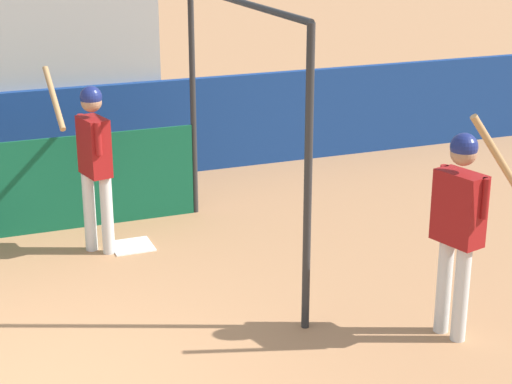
{
  "coord_description": "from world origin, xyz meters",
  "views": [
    {
      "loc": [
        -0.28,
        -5.82,
        3.59
      ],
      "look_at": [
        2.51,
        1.3,
        1.0
      ],
      "focal_mm": 60.0,
      "sensor_mm": 36.0,
      "label": 1
    }
  ],
  "objects": [
    {
      "name": "player_batter",
      "position": [
        1.27,
        2.81,
        1.11
      ],
      "size": [
        0.55,
        0.81,
        1.97
      ],
      "rotation": [
        0.0,
        0.0,
        1.79
      ],
      "color": "silver",
      "rests_on": "ground"
    },
    {
      "name": "home_plate",
      "position": [
        1.63,
        2.8,
        0.01
      ],
      "size": [
        0.44,
        0.44,
        0.02
      ],
      "color": "white",
      "rests_on": "ground"
    },
    {
      "name": "player_waiting",
      "position": [
        3.74,
        -0.22,
        1.11
      ],
      "size": [
        0.52,
        0.68,
        2.06
      ],
      "rotation": [
        0.0,
        0.0,
        -1.32
      ],
      "color": "silver",
      "rests_on": "ground"
    },
    {
      "name": "batting_cage",
      "position": [
        0.61,
        3.05,
        1.13
      ],
      "size": [
        4.11,
        3.3,
        2.72
      ],
      "color": "#282828",
      "rests_on": "ground"
    }
  ]
}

